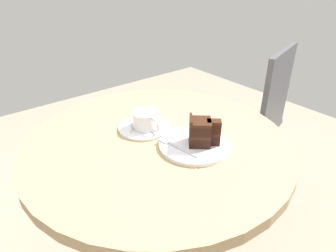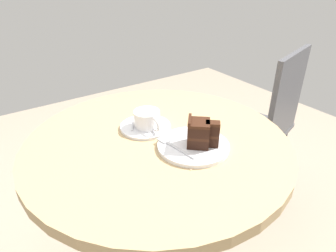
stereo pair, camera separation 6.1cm
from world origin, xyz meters
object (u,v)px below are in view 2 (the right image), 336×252
at_px(saucer, 145,127).
at_px(cake_plate, 193,146).
at_px(coffee_cup, 147,119).
at_px(teaspoon, 134,122).
at_px(fork, 172,145).
at_px(napkin, 192,148).
at_px(cake_slice, 200,133).
at_px(cafe_chair, 264,120).

bearing_deg(saucer, cake_plate, 16.98).
bearing_deg(coffee_cup, teaspoon, -154.98).
distance_m(fork, napkin, 0.06).
bearing_deg(cake_slice, cafe_chair, 111.98).
relative_size(coffee_cup, cake_slice, 1.18).
xyz_separation_m(saucer, teaspoon, (-0.04, -0.02, 0.01)).
relative_size(saucer, napkin, 1.01).
relative_size(teaspoon, cake_plate, 0.39).
relative_size(cake_plate, fork, 1.45).
height_order(saucer, cake_slice, cake_slice).
height_order(saucer, coffee_cup, coffee_cup).
height_order(teaspoon, cake_slice, cake_slice).
distance_m(teaspoon, cafe_chair, 0.78).
distance_m(saucer, napkin, 0.20).
bearing_deg(napkin, teaspoon, -162.97).
bearing_deg(cake_plate, cake_slice, 42.77).
relative_size(saucer, cafe_chair, 0.19).
distance_m(teaspoon, cake_slice, 0.26).
bearing_deg(saucer, fork, -1.29).
relative_size(saucer, cake_plate, 0.78).
bearing_deg(cafe_chair, napkin, 4.05).
relative_size(teaspoon, cake_slice, 0.84).
height_order(teaspoon, fork, fork).
bearing_deg(teaspoon, cake_plate, -126.51).
xyz_separation_m(teaspoon, cake_plate, (0.23, 0.08, -0.01)).
xyz_separation_m(cake_slice, cafe_chair, (-0.26, 0.65, -0.26)).
bearing_deg(cake_plate, coffee_cup, -162.73).
distance_m(saucer, cake_slice, 0.22).
bearing_deg(saucer, coffee_cup, 11.94).
distance_m(coffee_cup, cake_slice, 0.20).
height_order(cake_plate, cafe_chair, cafe_chair).
height_order(saucer, cake_plate, cake_plate).
relative_size(teaspoon, fork, 0.56).
height_order(cake_plate, cake_slice, cake_slice).
distance_m(teaspoon, cake_plate, 0.24).
relative_size(teaspoon, napkin, 0.50).
bearing_deg(napkin, cafe_chair, 110.59).
xyz_separation_m(fork, napkin, (0.03, 0.05, -0.01)).
xyz_separation_m(cake_slice, fork, (-0.04, -0.07, -0.04)).
bearing_deg(fork, saucer, -9.49).
distance_m(coffee_cup, cafe_chair, 0.77).
height_order(coffee_cup, napkin, coffee_cup).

